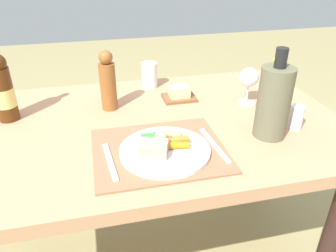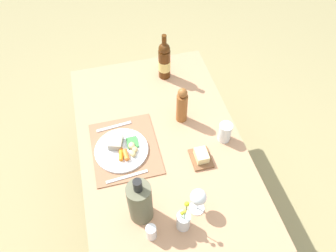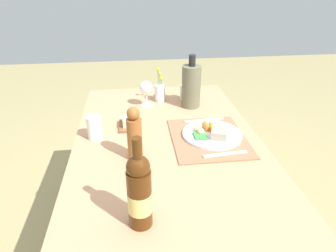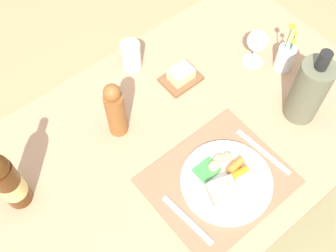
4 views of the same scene
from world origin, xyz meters
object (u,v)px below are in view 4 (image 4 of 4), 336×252
(knife, at_px, (263,152))
(butter_dish, at_px, (181,76))
(water_tumbler, at_px, (131,57))
(wine_bottle, at_px, (7,181))
(cooler_bottle, at_px, (309,91))
(dinner_plate, at_px, (225,181))
(fork, at_px, (187,220))
(wine_glass, at_px, (258,42))
(salt_shaker, at_px, (319,84))
(dining_table, at_px, (180,151))
(flower_vase, at_px, (285,57))
(pepper_mill, at_px, (115,111))

(knife, xyz_separation_m, butter_dish, (-0.01, 0.38, 0.01))
(knife, xyz_separation_m, water_tumbler, (-0.11, 0.54, 0.04))
(wine_bottle, bearing_deg, cooler_bottle, -20.32)
(cooler_bottle, bearing_deg, water_tumbler, 121.45)
(dinner_plate, relative_size, fork, 1.43)
(wine_glass, height_order, butter_dish, wine_glass)
(wine_bottle, xyz_separation_m, butter_dish, (0.64, 0.03, -0.10))
(salt_shaker, bearing_deg, cooler_bottle, -169.07)
(dining_table, bearing_deg, wine_bottle, 164.00)
(cooler_bottle, bearing_deg, salt_shaker, 10.93)
(dinner_plate, distance_m, water_tumbler, 0.54)
(fork, xyz_separation_m, cooler_bottle, (0.53, 0.05, 0.11))
(wine_bottle, distance_m, salt_shaker, 1.02)
(cooler_bottle, xyz_separation_m, water_tumbler, (-0.31, 0.50, -0.07))
(flower_vase, distance_m, pepper_mill, 0.62)
(butter_dish, bearing_deg, dinner_plate, -111.79)
(wine_bottle, bearing_deg, dinner_plate, -35.22)
(dining_table, height_order, water_tumbler, water_tumbler)
(flower_vase, relative_size, salt_shaker, 2.44)
(dinner_plate, height_order, cooler_bottle, cooler_bottle)
(flower_vase, distance_m, cooler_bottle, 0.20)
(dinner_plate, xyz_separation_m, butter_dish, (0.15, 0.38, 0.00))
(fork, distance_m, wine_bottle, 0.51)
(flower_vase, height_order, pepper_mill, pepper_mill)
(fork, relative_size, pepper_mill, 0.84)
(fork, height_order, wine_bottle, wine_bottle)
(wine_bottle, bearing_deg, knife, -28.02)
(salt_shaker, bearing_deg, pepper_mill, 153.35)
(pepper_mill, bearing_deg, salt_shaker, -26.65)
(water_tumbler, bearing_deg, knife, -78.77)
(fork, distance_m, wine_glass, 0.64)
(dining_table, relative_size, cooler_bottle, 4.66)
(dinner_plate, relative_size, pepper_mill, 1.20)
(wine_glass, bearing_deg, butter_dish, 158.05)
(wine_bottle, bearing_deg, flower_vase, -9.10)
(fork, distance_m, flower_vase, 0.66)
(flower_vase, xyz_separation_m, salt_shaker, (0.01, -0.14, -0.01))
(dining_table, bearing_deg, cooler_bottle, -25.91)
(dinner_plate, height_order, wine_bottle, wine_bottle)
(fork, xyz_separation_m, knife, (0.32, 0.02, 0.00))
(dining_table, relative_size, water_tumbler, 12.35)
(wine_glass, xyz_separation_m, butter_dish, (-0.25, 0.10, -0.08))
(butter_dish, bearing_deg, salt_shaker, -45.30)
(water_tumbler, bearing_deg, fork, -111.61)
(fork, bearing_deg, salt_shaker, 0.95)
(pepper_mill, bearing_deg, flower_vase, -15.06)
(dining_table, xyz_separation_m, butter_dish, (0.15, 0.17, 0.12))
(dining_table, xyz_separation_m, pepper_mill, (-0.14, 0.15, 0.21))
(flower_vase, distance_m, wine_bottle, 0.97)
(cooler_bottle, xyz_separation_m, pepper_mill, (-0.50, 0.33, -0.01))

